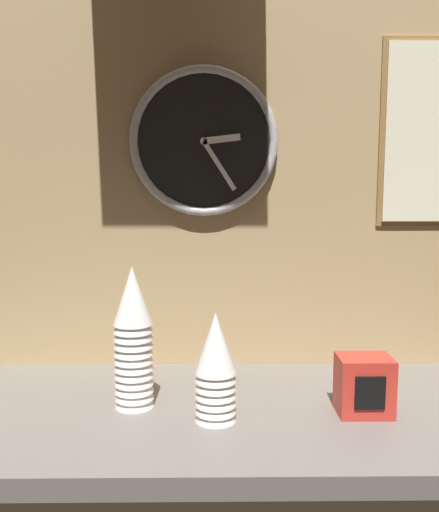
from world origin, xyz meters
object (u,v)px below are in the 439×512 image
object	(u,v)px
cup_stack_center	(216,367)
napkin_dispenser	(364,385)
cup_stack_center_left	(133,337)
wall_clock	(204,142)

from	to	relation	value
cup_stack_center	napkin_dispenser	bearing A→B (deg)	5.46
cup_stack_center_left	napkin_dispenser	distance (m)	0.46
cup_stack_center	napkin_dispenser	size ratio (longest dim) A/B	1.84
cup_stack_center	wall_clock	size ratio (longest dim) A/B	0.60
wall_clock	napkin_dispenser	size ratio (longest dim) A/B	3.05
cup_stack_center_left	wall_clock	bearing A→B (deg)	60.24
napkin_dispenser	wall_clock	bearing A→B (deg)	138.20
cup_stack_center_left	wall_clock	xyz separation A→B (m)	(0.14, 0.24, 0.40)
wall_clock	napkin_dispenser	world-z (taller)	wall_clock
wall_clock	cup_stack_center_left	bearing A→B (deg)	-119.76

